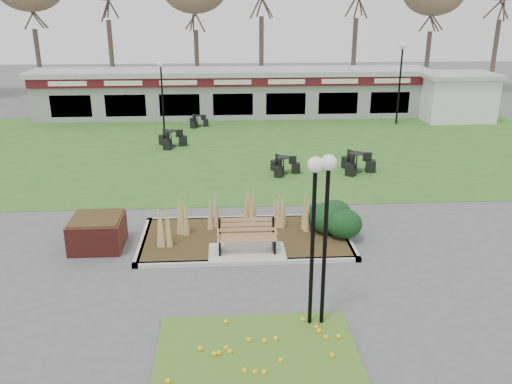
{
  "coord_description": "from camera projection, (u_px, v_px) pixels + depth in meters",
  "views": [
    {
      "loc": [
        -0.61,
        -13.96,
        6.99
      ],
      "look_at": [
        0.37,
        2.0,
        1.28
      ],
      "focal_mm": 38.0,
      "sensor_mm": 36.0,
      "label": 1
    }
  ],
  "objects": [
    {
      "name": "flower_bed",
      "position": [
        257.0,
        355.0,
        11.16
      ],
      "size": [
        4.2,
        3.0,
        0.16
      ],
      "color": "#386F1F",
      "rests_on": "ground"
    },
    {
      "name": "lawn",
      "position": [
        236.0,
        148.0,
        26.78
      ],
      "size": [
        34.0,
        16.0,
        0.02
      ],
      "primitive_type": "cube",
      "color": "#276921",
      "rests_on": "ground"
    },
    {
      "name": "bistro_set_c",
      "position": [
        283.0,
        168.0,
        22.85
      ],
      "size": [
        1.22,
        1.36,
        0.72
      ],
      "color": "black",
      "rests_on": "ground"
    },
    {
      "name": "planting_bed",
      "position": [
        286.0,
        226.0,
        16.73
      ],
      "size": [
        6.75,
        3.4,
        1.27
      ],
      "color": "#332514",
      "rests_on": "ground"
    },
    {
      "name": "lamp_post_near_left",
      "position": [
        314.0,
        206.0,
        11.31
      ],
      "size": [
        0.33,
        0.33,
        3.98
      ],
      "color": "black",
      "rests_on": "ground"
    },
    {
      "name": "ground",
      "position": [
        247.0,
        258.0,
        15.51
      ],
      "size": [
        100.0,
        100.0,
        0.0
      ],
      "primitive_type": "plane",
      "color": "#515154",
      "rests_on": "ground"
    },
    {
      "name": "bistro_set_d",
      "position": [
        356.0,
        165.0,
        23.05
      ],
      "size": [
        1.42,
        1.57,
        0.84
      ],
      "color": "black",
      "rests_on": "ground"
    },
    {
      "name": "lamp_post_near_right",
      "position": [
        327.0,
        205.0,
        11.32
      ],
      "size": [
        0.33,
        0.33,
        4.02
      ],
      "color": "black",
      "rests_on": "ground"
    },
    {
      "name": "brick_planter",
      "position": [
        97.0,
        232.0,
        16.03
      ],
      "size": [
        1.5,
        1.5,
        0.95
      ],
      "color": "maroon",
      "rests_on": "ground"
    },
    {
      "name": "service_hut",
      "position": [
        456.0,
        96.0,
        32.72
      ],
      "size": [
        4.4,
        3.4,
        2.83
      ],
      "color": "white",
      "rests_on": "ground"
    },
    {
      "name": "bistro_set_b",
      "position": [
        198.0,
        123.0,
        31.28
      ],
      "size": [
        1.11,
        1.23,
        0.66
      ],
      "color": "black",
      "rests_on": "ground"
    },
    {
      "name": "food_pavilion",
      "position": [
        232.0,
        93.0,
        33.77
      ],
      "size": [
        24.6,
        3.4,
        2.9
      ],
      "color": "gray",
      "rests_on": "ground"
    },
    {
      "name": "bistro_set_a",
      "position": [
        171.0,
        141.0,
        27.01
      ],
      "size": [
        1.47,
        1.46,
        0.81
      ],
      "color": "black",
      "rests_on": "ground"
    },
    {
      "name": "lamp_post_far_right",
      "position": [
        401.0,
        65.0,
        30.89
      ],
      "size": [
        0.39,
        0.39,
        4.69
      ],
      "color": "black",
      "rests_on": "ground"
    },
    {
      "name": "park_bench",
      "position": [
        247.0,
        235.0,
        15.54
      ],
      "size": [
        1.7,
        0.66,
        0.93
      ],
      "color": "#966144",
      "rests_on": "ground"
    },
    {
      "name": "lamp_post_mid_right",
      "position": [
        162.0,
        82.0,
        27.84
      ],
      "size": [
        0.33,
        0.33,
        4.03
      ],
      "color": "black",
      "rests_on": "ground"
    }
  ]
}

